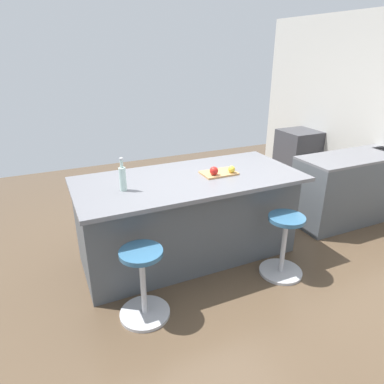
# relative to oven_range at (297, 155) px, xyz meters

# --- Properties ---
(ground_plane) EXTENTS (7.61, 7.61, 0.00)m
(ground_plane) POSITION_rel_oven_range_xyz_m (2.58, 1.56, -0.44)
(ground_plane) COLOR brown
(sink_cabinet) EXTENTS (2.35, 0.60, 1.18)m
(sink_cabinet) POSITION_rel_oven_range_xyz_m (-0.00, 1.52, 0.02)
(sink_cabinet) COLOR #4C5156
(sink_cabinet) RESTS_ON ground_plane
(oven_range) EXTENTS (0.60, 0.61, 0.87)m
(oven_range) POSITION_rel_oven_range_xyz_m (0.00, 0.00, 0.00)
(oven_range) COLOR #38383D
(oven_range) RESTS_ON ground_plane
(kitchen_island) EXTENTS (2.32, 1.07, 0.95)m
(kitchen_island) POSITION_rel_oven_range_xyz_m (2.73, 1.45, 0.04)
(kitchen_island) COLOR #4C5156
(kitchen_island) RESTS_ON ground_plane
(stool_by_window) EXTENTS (0.44, 0.44, 0.66)m
(stool_by_window) POSITION_rel_oven_range_xyz_m (2.00, 2.16, -0.13)
(stool_by_window) COLOR #B7B7BC
(stool_by_window) RESTS_ON ground_plane
(stool_middle) EXTENTS (0.44, 0.44, 0.66)m
(stool_middle) POSITION_rel_oven_range_xyz_m (3.46, 2.16, -0.13)
(stool_middle) COLOR #B7B7BC
(stool_middle) RESTS_ON ground_plane
(cutting_board) EXTENTS (0.36, 0.24, 0.02)m
(cutting_board) POSITION_rel_oven_range_xyz_m (2.41, 1.53, 0.52)
(cutting_board) COLOR tan
(cutting_board) RESTS_ON kitchen_island
(apple_yellow) EXTENTS (0.07, 0.07, 0.07)m
(apple_yellow) POSITION_rel_oven_range_xyz_m (2.30, 1.59, 0.57)
(apple_yellow) COLOR gold
(apple_yellow) RESTS_ON cutting_board
(apple_red) EXTENTS (0.09, 0.09, 0.09)m
(apple_red) POSITION_rel_oven_range_xyz_m (2.50, 1.58, 0.58)
(apple_red) COLOR red
(apple_red) RESTS_ON cutting_board
(water_bottle) EXTENTS (0.06, 0.06, 0.31)m
(water_bottle) POSITION_rel_oven_range_xyz_m (3.43, 1.56, 0.63)
(water_bottle) COLOR silver
(water_bottle) RESTS_ON kitchen_island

